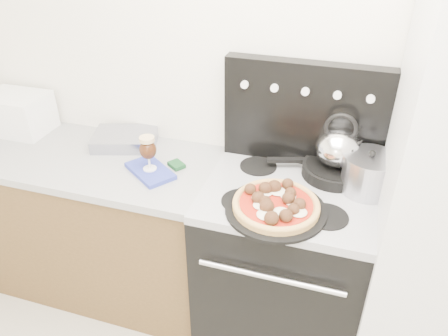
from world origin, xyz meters
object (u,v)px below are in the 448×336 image
at_px(stove_body, 282,267).
at_px(toaster_oven, 17,113).
at_px(oven_mitt, 150,171).
at_px(pizza_pan, 276,209).
at_px(skillet, 334,170).
at_px(beer_glass, 148,153).
at_px(tea_kettle, 338,145).
at_px(base_cabinet, 94,224).
at_px(stock_pot, 368,174).
at_px(pizza, 276,203).

bearing_deg(stove_body, toaster_oven, 174.05).
height_order(oven_mitt, pizza_pan, pizza_pan).
distance_m(stove_body, pizza_pan, 0.52).
height_order(toaster_oven, skillet, toaster_oven).
relative_size(oven_mitt, pizza_pan, 0.60).
xyz_separation_m(beer_glass, tea_kettle, (0.85, 0.21, 0.07)).
distance_m(stove_body, beer_glass, 0.88).
bearing_deg(stove_body, base_cabinet, 178.70).
distance_m(base_cabinet, toaster_oven, 0.76).
distance_m(base_cabinet, stock_pot, 1.54).
bearing_deg(stock_pot, oven_mitt, -172.61).
bearing_deg(toaster_oven, pizza, -13.27).
distance_m(base_cabinet, skillet, 1.39).
relative_size(pizza_pan, pizza, 1.18).
height_order(stove_body, oven_mitt, oven_mitt).
relative_size(oven_mitt, skillet, 0.85).
height_order(pizza, stock_pot, stock_pot).
height_order(beer_glass, pizza, beer_glass).
distance_m(base_cabinet, tea_kettle, 1.45).
distance_m(base_cabinet, beer_glass, 0.73).
bearing_deg(tea_kettle, pizza_pan, -119.12).
bearing_deg(toaster_oven, tea_kettle, -0.49).
bearing_deg(oven_mitt, pizza_pan, -12.30).
relative_size(oven_mitt, tea_kettle, 1.16).
bearing_deg(toaster_oven, base_cabinet, -17.56).
xyz_separation_m(base_cabinet, pizza_pan, (1.08, -0.20, 0.50)).
relative_size(pizza, tea_kettle, 1.63).
distance_m(base_cabinet, oven_mitt, 0.65).
bearing_deg(skillet, tea_kettle, 0.00).
distance_m(stove_body, skillet, 0.57).
relative_size(skillet, tea_kettle, 1.36).
xyz_separation_m(toaster_oven, oven_mitt, (0.90, -0.20, -0.10)).
xyz_separation_m(pizza_pan, tea_kettle, (0.21, 0.35, 0.16)).
distance_m(pizza, skillet, 0.41).
relative_size(base_cabinet, tea_kettle, 6.56).
xyz_separation_m(base_cabinet, stock_pot, (1.43, 0.07, 0.57)).
xyz_separation_m(stove_body, beer_glass, (-0.67, -0.03, 0.57)).
height_order(beer_glass, skillet, beer_glass).
height_order(base_cabinet, tea_kettle, tea_kettle).
bearing_deg(pizza_pan, pizza, 180.00).
distance_m(beer_glass, stock_pot, 1.00).
bearing_deg(oven_mitt, tea_kettle, 13.94).
bearing_deg(beer_glass, skillet, 13.94).
height_order(stove_body, pizza, pizza).
xyz_separation_m(toaster_oven, tea_kettle, (1.75, 0.02, 0.08)).
distance_m(pizza_pan, pizza, 0.03).
distance_m(base_cabinet, pizza, 1.22).
bearing_deg(base_cabinet, tea_kettle, 6.89).
height_order(stove_body, stock_pot, stock_pot).
xyz_separation_m(skillet, tea_kettle, (0.00, 0.00, 0.14)).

